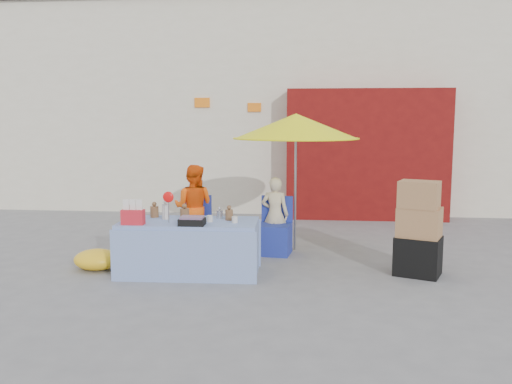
# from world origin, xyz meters

# --- Properties ---
(ground) EXTENTS (80.00, 80.00, 0.00)m
(ground) POSITION_xyz_m (0.00, 0.00, 0.00)
(ground) COLOR slate
(ground) RESTS_ON ground
(backdrop) EXTENTS (14.00, 8.00, 7.80)m
(backdrop) POSITION_xyz_m (0.52, 7.52, 3.10)
(backdrop) COLOR silver
(backdrop) RESTS_ON ground
(market_table) EXTENTS (1.84, 0.91, 1.10)m
(market_table) POSITION_xyz_m (-0.50, -0.06, 0.36)
(market_table) COLOR #849CD3
(market_table) RESTS_ON ground
(chair_left) EXTENTS (0.54, 0.53, 0.85)m
(chair_left) POSITION_xyz_m (-0.70, 1.10, 0.26)
(chair_left) COLOR #212F97
(chair_left) RESTS_ON ground
(chair_right) EXTENTS (0.54, 0.53, 0.85)m
(chair_right) POSITION_xyz_m (0.55, 1.10, 0.26)
(chair_right) COLOR #212F97
(chair_right) RESTS_ON ground
(vendor_orange) EXTENTS (0.70, 0.58, 1.32)m
(vendor_orange) POSITION_xyz_m (-0.71, 1.24, 0.66)
(vendor_orange) COLOR #FF580D
(vendor_orange) RESTS_ON ground
(vendor_beige) EXTENTS (0.45, 0.32, 1.14)m
(vendor_beige) POSITION_xyz_m (0.54, 1.24, 0.57)
(vendor_beige) COLOR beige
(vendor_beige) RESTS_ON ground
(umbrella) EXTENTS (1.90, 1.90, 2.09)m
(umbrella) POSITION_xyz_m (0.84, 1.39, 1.89)
(umbrella) COLOR gray
(umbrella) RESTS_ON ground
(box_stack) EXTENTS (0.68, 0.63, 1.23)m
(box_stack) POSITION_xyz_m (2.46, 0.17, 0.57)
(box_stack) COLOR black
(box_stack) RESTS_ON ground
(tarp_bundle) EXTENTS (0.67, 0.56, 0.28)m
(tarp_bundle) POSITION_xyz_m (-1.77, -0.00, 0.14)
(tarp_bundle) COLOR yellow
(tarp_bundle) RESTS_ON ground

